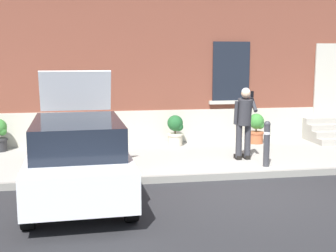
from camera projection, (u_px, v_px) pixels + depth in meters
The scene contains 10 objects.
ground_plane at pixel (247, 192), 8.90m from camera, with size 80.00×80.00×0.00m, color #232326.
sidewalk at pixel (210, 157), 11.61m from camera, with size 24.00×3.60×0.15m, color #99968E.
curb_edge at pixel (232, 176), 9.80m from camera, with size 24.00×0.12×0.15m, color gray.
building_facade at pixel (190, 19), 13.48m from camera, with size 24.00×1.52×7.50m.
hatchback_car_white at pixel (78, 156), 8.38m from camera, with size 1.92×4.13×2.34m.
bollard_near_person at pixel (267, 142), 10.26m from camera, with size 0.15×0.15×1.04m.
person_on_phone at pixel (244, 119), 10.87m from camera, with size 0.51×0.49×1.75m.
planter_olive at pixel (90, 133), 12.18m from camera, with size 0.44×0.44×0.86m.
planter_cream at pixel (175, 130), 12.67m from camera, with size 0.44×0.44×0.86m.
planter_terracotta at pixel (256, 128), 13.02m from camera, with size 0.44×0.44×0.86m.
Camera 1 is at (-3.00, -8.21, 2.63)m, focal length 48.62 mm.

